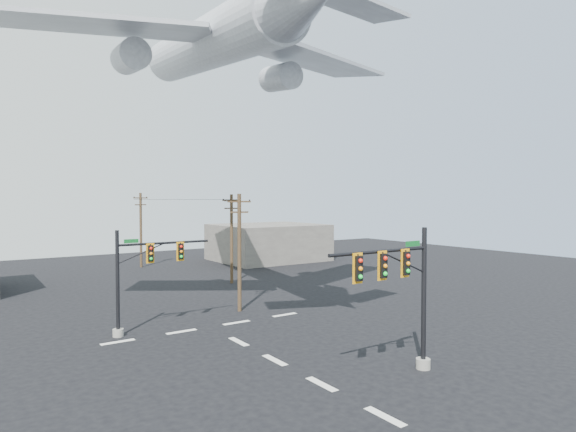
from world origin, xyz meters
TOP-DOWN VIEW (x-y plane):
  - ground at (0.00, 0.00)m, footprint 120.00×120.00m
  - lane_markings at (0.00, 5.33)m, footprint 14.00×21.20m
  - signal_mast_near at (3.96, -1.34)m, footprint 6.48×0.78m
  - signal_mast_far at (-4.34, 13.14)m, footprint 6.39×0.73m
  - utility_pole_a at (3.84, 14.95)m, footprint 1.74×0.64m
  - utility_pole_b at (9.02, 26.13)m, footprint 1.73×0.81m
  - utility_pole_c at (4.98, 42.78)m, footprint 1.90×0.49m
  - power_lines at (6.76, 28.63)m, footprint 6.81×27.85m
  - airliner at (1.26, 14.47)m, footprint 30.80×32.53m
  - building_right at (22.00, 40.00)m, footprint 14.00×12.00m

SIDE VIEW (x-z plane):
  - ground at x=0.00m, z-range 0.00..0.00m
  - lane_markings at x=0.00m, z-range 0.01..0.01m
  - building_right at x=22.00m, z-range 0.00..5.00m
  - signal_mast_far at x=-4.34m, z-range 0.24..6.86m
  - signal_mast_near at x=3.96m, z-range 0.45..7.58m
  - utility_pole_a at x=3.84m, z-range 0.21..9.15m
  - utility_pole_b at x=9.02m, z-range 0.21..9.24m
  - utility_pole_c at x=4.98m, z-range 0.22..9.54m
  - power_lines at x=6.76m, z-range 8.33..8.53m
  - airliner at x=1.26m, z-range 15.27..23.79m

